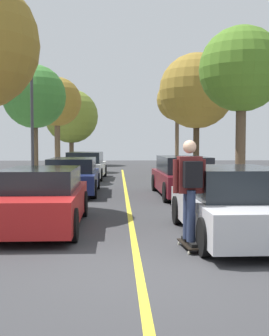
{
  "coord_description": "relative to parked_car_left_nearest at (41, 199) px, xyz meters",
  "views": [
    {
      "loc": [
        -0.3,
        -6.13,
        1.84
      ],
      "look_at": [
        0.28,
        8.88,
        0.98
      ],
      "focal_mm": 46.19,
      "sensor_mm": 36.0,
      "label": 1
    }
  ],
  "objects": [
    {
      "name": "ground",
      "position": [
        1.97,
        -3.29,
        -0.64
      ],
      "size": [
        80.0,
        80.0,
        0.0
      ],
      "primitive_type": "plane",
      "color": "#353538"
    },
    {
      "name": "center_line",
      "position": [
        1.97,
        0.71,
        -0.63
      ],
      "size": [
        0.12,
        39.2,
        0.01
      ],
      "primitive_type": "cube",
      "color": "gold",
      "rests_on": "ground"
    },
    {
      "name": "parked_car_left_nearest",
      "position": [
        0.0,
        0.0,
        0.0
      ],
      "size": [
        1.85,
        4.24,
        1.29
      ],
      "color": "maroon",
      "rests_on": "ground"
    },
    {
      "name": "parked_car_left_near",
      "position": [
        -0.0,
        6.46,
        0.01
      ],
      "size": [
        1.94,
        4.45,
        1.29
      ],
      "color": "navy",
      "rests_on": "ground"
    },
    {
      "name": "parked_car_left_far",
      "position": [
        -0.0,
        12.95,
        0.04
      ],
      "size": [
        2.1,
        4.6,
        1.39
      ],
      "color": "white",
      "rests_on": "ground"
    },
    {
      "name": "parked_car_right_nearest",
      "position": [
        3.94,
        -1.08,
        0.03
      ],
      "size": [
        2.02,
        4.28,
        1.37
      ],
      "color": "#B7B7BC",
      "rests_on": "ground"
    },
    {
      "name": "parked_car_right_near",
      "position": [
        3.94,
        5.56,
        0.05
      ],
      "size": [
        1.91,
        4.71,
        1.38
      ],
      "color": "maroon",
      "rests_on": "ground"
    },
    {
      "name": "street_tree_left_near",
      "position": [
        -2.2,
        10.94,
        3.35
      ],
      "size": [
        2.94,
        2.94,
        5.34
      ],
      "color": "brown",
      "rests_on": "sidewalk_left"
    },
    {
      "name": "street_tree_left_far",
      "position": [
        -2.2,
        18.47,
        3.82
      ],
      "size": [
        3.11,
        3.11,
        5.91
      ],
      "color": "brown",
      "rests_on": "sidewalk_left"
    },
    {
      "name": "street_tree_left_farthest",
      "position": [
        -2.2,
        26.86,
        3.44
      ],
      "size": [
        4.45,
        4.45,
        6.17
      ],
      "color": "brown",
      "rests_on": "sidewalk_left"
    },
    {
      "name": "street_tree_right_nearest",
      "position": [
        6.15,
        6.18,
        3.84
      ],
      "size": [
        3.08,
        3.08,
        5.92
      ],
      "color": "brown",
      "rests_on": "sidewalk_right"
    },
    {
      "name": "street_tree_right_near",
      "position": [
        6.15,
        15.1,
        4.15
      ],
      "size": [
        4.25,
        4.25,
        6.79
      ],
      "color": "#3D2D1E",
      "rests_on": "sidewalk_right"
    },
    {
      "name": "street_tree_right_far",
      "position": [
        6.15,
        23.15,
        4.43
      ],
      "size": [
        3.09,
        3.09,
        6.51
      ],
      "color": "brown",
      "rests_on": "sidewalk_right"
    },
    {
      "name": "streetlamp",
      "position": [
        -1.75,
        8.05,
        2.72
      ],
      "size": [
        0.36,
        0.24,
        5.62
      ],
      "color": "#38383D",
      "rests_on": "sidewalk_left"
    },
    {
      "name": "skateboard",
      "position": [
        2.9,
        -2.05,
        -0.55
      ],
      "size": [
        0.31,
        0.86,
        0.1
      ],
      "color": "black",
      "rests_on": "ground"
    },
    {
      "name": "skateboarder",
      "position": [
        2.91,
        -2.09,
        0.49
      ],
      "size": [
        0.59,
        0.71,
        1.79
      ],
      "color": "black",
      "rests_on": "skateboard"
    }
  ]
}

